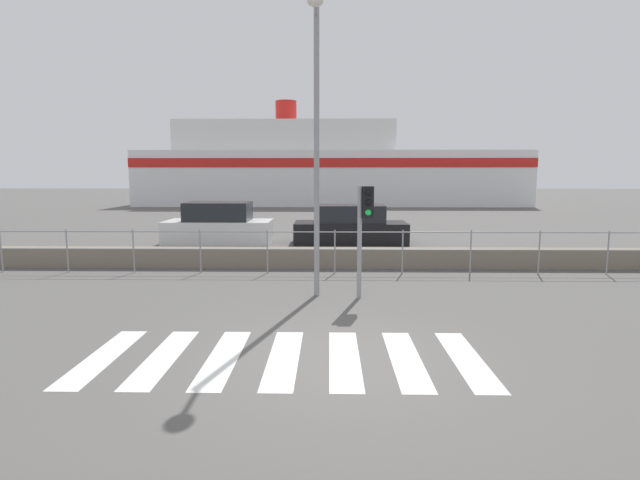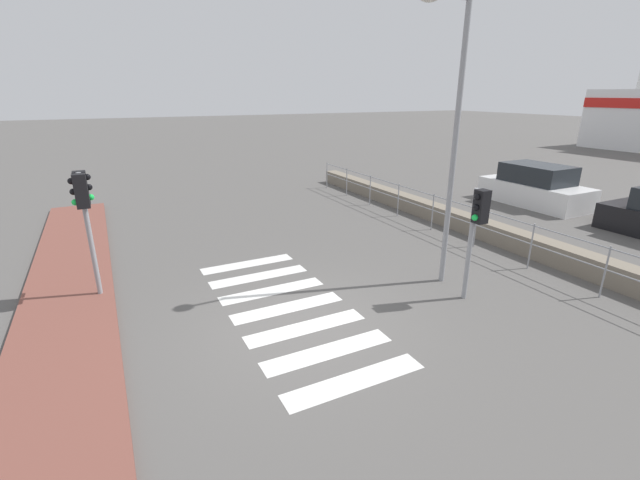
% 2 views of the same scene
% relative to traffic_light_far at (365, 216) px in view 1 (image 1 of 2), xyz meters
% --- Properties ---
extents(ground_plane, '(160.00, 160.00, 0.00)m').
position_rel_traffic_light_far_xyz_m(ground_plane, '(-0.61, -3.61, -1.80)').
color(ground_plane, '#565451').
extents(crosswalk, '(5.85, 2.40, 0.01)m').
position_rel_traffic_light_far_xyz_m(crosswalk, '(-1.44, -3.61, -1.79)').
color(crosswalk, silver).
rests_on(crosswalk, ground_plane).
extents(seawall, '(24.49, 0.55, 0.56)m').
position_rel_traffic_light_far_xyz_m(seawall, '(-0.61, 3.57, -1.52)').
color(seawall, slate).
rests_on(seawall, ground_plane).
extents(harbor_fence, '(22.08, 0.04, 1.20)m').
position_rel_traffic_light_far_xyz_m(harbor_fence, '(-0.61, 2.70, -1.01)').
color(harbor_fence, gray).
rests_on(harbor_fence, ground_plane).
extents(traffic_light_far, '(0.34, 0.32, 2.44)m').
position_rel_traffic_light_far_xyz_m(traffic_light_far, '(0.00, 0.00, 0.00)').
color(traffic_light_far, gray).
rests_on(traffic_light_far, ground_plane).
extents(streetlamp, '(0.32, 1.27, 6.14)m').
position_rel_traffic_light_far_xyz_m(streetlamp, '(-1.04, -0.03, 2.02)').
color(streetlamp, gray).
rests_on(streetlamp, ground_plane).
extents(ferry_boat, '(32.34, 7.80, 8.80)m').
position_rel_traffic_light_far_xyz_m(ferry_boat, '(-1.39, 32.95, 1.18)').
color(ferry_boat, white).
rests_on(ferry_boat, ground_plane).
extents(parked_car_white, '(4.10, 1.89, 1.59)m').
position_rel_traffic_light_far_xyz_m(parked_car_white, '(-5.10, 8.64, -1.12)').
color(parked_car_white, silver).
rests_on(parked_car_white, ground_plane).
extents(parked_car_black, '(4.34, 1.83, 1.49)m').
position_rel_traffic_light_far_xyz_m(parked_car_black, '(0.06, 8.64, -1.16)').
color(parked_car_black, black).
rests_on(parked_car_black, ground_plane).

